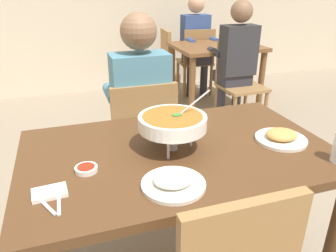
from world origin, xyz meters
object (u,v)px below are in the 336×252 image
Objects in this scene: chair_bg_middle at (238,78)px; chair_bg_right at (158,61)px; curry_bowl at (173,123)px; patron_bg_middle at (236,57)px; appetizer_plate at (281,137)px; dining_table_far at (216,57)px; diner_main at (140,102)px; sauce_dish at (86,169)px; chair_bg_left at (197,58)px; rice_plate at (173,182)px; dining_table_main at (178,170)px; patron_bg_left at (196,40)px; chair_diner_main at (142,136)px.

chair_bg_right is at bearing 119.00° from chair_bg_middle.
patron_bg_middle is at bearing 53.64° from curry_bowl.
appetizer_plate is 0.27× the size of chair_bg_right.
diner_main is at bearing -130.02° from dining_table_far.
chair_bg_left is (1.71, 2.93, -0.28)m from sauce_dish.
rice_plate is (-0.09, -0.28, -0.11)m from curry_bowl.
rice_plate is 0.36m from sauce_dish.
patron_bg_middle is at bearing -90.77° from chair_bg_left.
appetizer_plate is at bearing -8.49° from dining_table_main.
patron_bg_left is at bearing 93.39° from dining_table_far.
dining_table_main is 0.43m from sauce_dish.
chair_diner_main is at bearing -140.04° from patron_bg_middle.
sauce_dish is at bearing 179.32° from appetizer_plate.
chair_diner_main is 3.75× the size of rice_plate.
curry_bowl is at bearing 170.79° from appetizer_plate.
patron_bg_middle reaches higher than dining_table_far.
chair_bg_middle is (1.36, 1.79, -0.40)m from curry_bowl.
curry_bowl is 1.39× the size of rice_plate.
chair_diner_main is 0.92m from sauce_dish.
dining_table_main is 2.67m from dining_table_far.
patron_bg_middle is (1.40, 2.06, -0.05)m from rice_plate.
chair_bg_left is at bearing 0.77° from chair_bg_right.
diner_main is (0.00, 0.03, 0.24)m from chair_diner_main.
chair_diner_main is 0.97m from appetizer_plate.
chair_bg_left is at bearing 65.09° from curry_bowl.
dining_table_main is 0.32m from rice_plate.
patron_bg_left reaches higher than chair_diner_main.
chair_bg_right reaches higher than dining_table_main.
patron_bg_left is 1.00× the size of patron_bg_middle.
diner_main is at bearing 90.00° from chair_diner_main.
curry_bowl is at bearing -120.21° from dining_table_far.
chair_bg_middle reaches higher than dining_table_main.
dining_table_main is 1.53× the size of chair_diner_main.
rice_plate is 0.27× the size of chair_bg_left.
dining_table_main is at bearing -104.65° from chair_bg_right.
dining_table_main is at bearing 66.61° from rice_plate.
dining_table_main is 2.24m from chair_bg_middle.
patron_bg_left reaches higher than appetizer_plate.
chair_diner_main is 3.75× the size of appetizer_plate.
patron_bg_left reaches higher than chair_bg_left.
chair_bg_left reaches higher than appetizer_plate.
patron_bg_middle is at bearing 47.52° from sauce_dish.
chair_diner_main is at bearing 121.90° from appetizer_plate.
rice_plate is 1.00× the size of appetizer_plate.
patron_bg_left reaches higher than dining_table_main.
patron_bg_middle is (-0.05, -0.00, 0.24)m from chair_bg_middle.
chair_bg_middle is at bearing -61.00° from chair_bg_right.
chair_diner_main reaches higher than appetizer_plate.
diner_main reaches higher than dining_table_far.
rice_plate is 0.64m from appetizer_plate.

